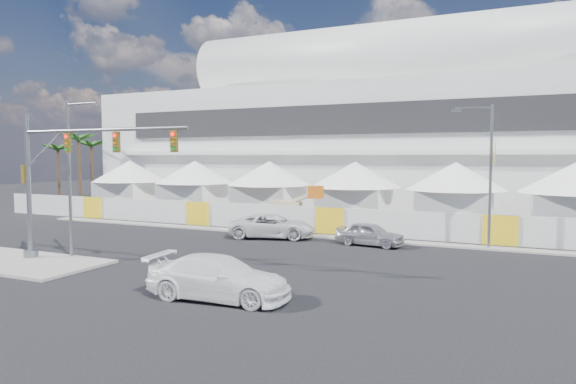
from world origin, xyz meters
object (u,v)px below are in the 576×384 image
at_px(lot_car_a, 467,225).
at_px(lot_car_c, 137,208).
at_px(streetlight_median, 72,168).
at_px(pickup_curb, 272,226).
at_px(sedan_silver, 370,234).
at_px(streetlight_curb, 487,166).
at_px(pickup_near, 219,278).
at_px(traffic_mast, 57,179).
at_px(boom_lift, 283,214).

relative_size(lot_car_a, lot_car_c, 0.87).
xyz_separation_m(lot_car_c, streetlight_median, (12.17, -19.21, 4.58)).
xyz_separation_m(pickup_curb, streetlight_median, (-6.93, -11.58, 4.38)).
distance_m(sedan_silver, streetlight_curb, 8.56).
xyz_separation_m(sedan_silver, pickup_curb, (-7.26, 0.17, 0.09)).
bearing_deg(lot_car_c, pickup_near, -117.82).
bearing_deg(traffic_mast, sedan_silver, 41.87).
distance_m(pickup_near, boom_lift, 22.68).
distance_m(lot_car_c, traffic_mast, 24.16).
distance_m(lot_car_c, boom_lift, 16.98).
bearing_deg(streetlight_curb, streetlight_median, -147.89).
height_order(sedan_silver, traffic_mast, traffic_mast).
xyz_separation_m(lot_car_c, traffic_mast, (12.31, -20.39, 4.01)).
distance_m(lot_car_a, streetlight_curb, 7.96).
height_order(traffic_mast, boom_lift, traffic_mast).
height_order(traffic_mast, streetlight_curb, streetlight_curb).
distance_m(pickup_near, lot_car_a, 24.27).
height_order(sedan_silver, boom_lift, boom_lift).
relative_size(sedan_silver, streetlight_curb, 0.50).
bearing_deg(lot_car_a, streetlight_curb, -159.87).
bearing_deg(sedan_silver, pickup_curb, 95.63).
relative_size(sedan_silver, lot_car_a, 1.14).
height_order(pickup_near, traffic_mast, traffic_mast).
height_order(sedan_silver, pickup_curb, pickup_curb).
relative_size(streetlight_median, boom_lift, 1.21).
distance_m(traffic_mast, streetlight_median, 1.32).
relative_size(pickup_curb, boom_lift, 0.84).
height_order(pickup_near, lot_car_a, pickup_near).
bearing_deg(streetlight_median, traffic_mast, -82.97).
xyz_separation_m(traffic_mast, streetlight_curb, (21.05, 14.48, 0.63)).
height_order(pickup_near, lot_car_c, pickup_near).
height_order(pickup_curb, streetlight_curb, streetlight_curb).
relative_size(pickup_curb, lot_car_a, 1.55).
xyz_separation_m(pickup_near, lot_car_c, (-24.14, 22.75, -0.23)).
height_order(sedan_silver, pickup_near, pickup_near).
height_order(pickup_near, streetlight_curb, streetlight_curb).
distance_m(lot_car_c, streetlight_median, 23.19).
bearing_deg(boom_lift, traffic_mast, -80.36).
bearing_deg(streetlight_curb, pickup_near, -118.71).
distance_m(pickup_curb, lot_car_a, 14.86).
xyz_separation_m(streetlight_curb, boom_lift, (-16.43, 4.66, -4.34)).
height_order(lot_car_a, lot_car_c, lot_car_c).
bearing_deg(lot_car_c, streetlight_median, -132.16).
distance_m(pickup_curb, boom_lift, 6.74).
bearing_deg(streetlight_median, streetlight_curb, 32.11).
xyz_separation_m(pickup_curb, lot_car_a, (12.55, 7.95, -0.20)).
bearing_deg(pickup_near, boom_lift, 13.58).
relative_size(streetlight_curb, boom_lift, 1.25).
relative_size(pickup_near, streetlight_curb, 0.67).
height_order(streetlight_curb, boom_lift, streetlight_curb).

